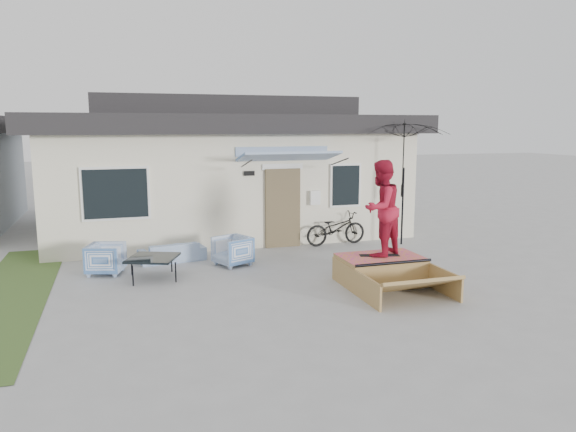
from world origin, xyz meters
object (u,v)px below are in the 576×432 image
object	(u,v)px
armchair_right	(232,249)
coffee_table	(153,268)
loveseat	(172,249)
bicycle	(336,225)
skateboard	(379,255)
armchair_left	(106,257)
skate_ramp	(380,270)
skater	(381,207)
patio_umbrella	(403,181)

from	to	relation	value
armchair_right	coffee_table	world-z (taller)	armchair_right
loveseat	bicycle	xyz separation A→B (m)	(4.44, 0.49, 0.25)
armchair_right	skateboard	world-z (taller)	armchair_right
loveseat	armchair_left	size ratio (longest dim) A/B	2.07
armchair_right	bicycle	xyz separation A→B (m)	(3.14, 1.31, 0.18)
coffee_table	skate_ramp	xyz separation A→B (m)	(4.46, -1.72, 0.04)
armchair_left	skater	bearing A→B (deg)	-97.03
armchair_left	coffee_table	bearing A→B (deg)	-109.39
coffee_table	patio_umbrella	xyz separation A→B (m)	(6.71, 1.40, 1.51)
loveseat	skater	world-z (taller)	skater
skateboard	patio_umbrella	bearing A→B (deg)	68.71
skater	skateboard	bearing A→B (deg)	180.00
armchair_right	skateboard	xyz separation A→B (m)	(2.62, -2.25, 0.20)
loveseat	armchair_left	xyz separation A→B (m)	(-1.49, -0.71, 0.07)
loveseat	skater	xyz separation A→B (m)	(3.92, -3.07, 1.28)
armchair_right	skateboard	size ratio (longest dim) A/B	0.92
skater	coffee_table	bearing A→B (deg)	-50.27
skate_ramp	armchair_left	bearing A→B (deg)	156.33
coffee_table	skateboard	world-z (taller)	skateboard
patio_umbrella	armchair_left	bearing A→B (deg)	-174.72
armchair_right	bicycle	distance (m)	3.40
skate_ramp	skater	distance (m)	1.31
coffee_table	patio_umbrella	world-z (taller)	patio_umbrella
armchair_right	patio_umbrella	size ratio (longest dim) A/B	0.30
armchair_right	skater	xyz separation A→B (m)	(2.62, -2.25, 1.20)
loveseat	coffee_table	xyz separation A→B (m)	(-0.54, -1.40, -0.07)
bicycle	skateboard	xyz separation A→B (m)	(-0.51, -3.56, 0.02)
loveseat	skater	distance (m)	5.14
coffee_table	skateboard	size ratio (longest dim) A/B	1.17
armchair_right	skater	bearing A→B (deg)	25.96
coffee_table	bicycle	world-z (taller)	bicycle
coffee_table	bicycle	bearing A→B (deg)	20.82
coffee_table	skater	bearing A→B (deg)	-20.47
loveseat	coffee_table	bearing A→B (deg)	59.52
armchair_left	skater	xyz separation A→B (m)	(5.41, -2.35, 1.21)
skateboard	skater	distance (m)	1.01
armchair_right	armchair_left	bearing A→B (deg)	-115.71
armchair_left	armchair_right	bearing A→B (deg)	-75.76
armchair_left	skater	size ratio (longest dim) A/B	0.38
bicycle	skate_ramp	xyz separation A→B (m)	(-0.51, -3.61, -0.28)
armchair_left	patio_umbrella	world-z (taller)	patio_umbrella
patio_umbrella	skater	world-z (taller)	skater
armchair_left	bicycle	size ratio (longest dim) A/B	0.43
bicycle	skateboard	world-z (taller)	bicycle
coffee_table	skate_ramp	distance (m)	4.78
skateboard	skater	size ratio (longest dim) A/B	0.42
skateboard	bicycle	bearing A→B (deg)	96.85
skate_ramp	skater	bearing A→B (deg)	90.00
bicycle	skater	bearing A→B (deg)	167.95
armchair_left	skate_ramp	bearing A→B (deg)	-97.52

